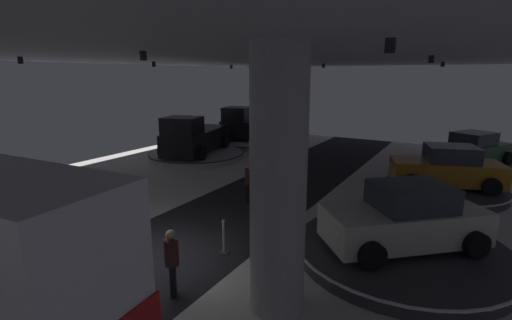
{
  "coord_description": "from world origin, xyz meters",
  "views": [
    {
      "loc": [
        6.99,
        -6.31,
        4.9
      ],
      "look_at": [
        -0.54,
        6.58,
        1.4
      ],
      "focal_mm": 25.79,
      "sensor_mm": 36.0,
      "label": 1
    }
  ],
  "objects": [
    {
      "name": "ground",
      "position": [
        0.0,
        0.0,
        -0.02
      ],
      "size": [
        24.0,
        44.0,
        0.06
      ],
      "color": "silver"
    },
    {
      "name": "display_car_deep_right",
      "position": [
        7.34,
        15.73,
        1.03
      ],
      "size": [
        3.71,
        4.53,
        1.71
      ],
      "color": "#2D5638",
      "rests_on": "display_platform_deep_right"
    },
    {
      "name": "ceiling_with_spotlights",
      "position": [
        0.0,
        -0.0,
        5.55
      ],
      "size": [
        24.0,
        44.0,
        0.39
      ],
      "color": "silver"
    },
    {
      "name": "display_platform_deep_left",
      "position": [
        -5.8,
        16.1,
        0.17
      ],
      "size": [
        5.68,
        5.68,
        0.31
      ],
      "color": "#B7B7BC",
      "rests_on": "ground"
    },
    {
      "name": "stanchion_a",
      "position": [
        1.46,
        1.38,
        0.37
      ],
      "size": [
        0.28,
        0.28,
        1.01
      ],
      "color": "#333338",
      "rests_on": "ground"
    },
    {
      "name": "visitor_walking_far",
      "position": [
        1.62,
        -0.83,
        0.91
      ],
      "size": [
        0.32,
        0.32,
        1.59
      ],
      "color": "black",
      "rests_on": "ground"
    },
    {
      "name": "display_platform_deep_right",
      "position": [
        7.35,
        15.76,
        0.15
      ],
      "size": [
        4.67,
        4.67,
        0.26
      ],
      "color": "#333338",
      "rests_on": "ground"
    },
    {
      "name": "visitor_walking_near",
      "position": [
        -0.08,
        5.26,
        0.91
      ],
      "size": [
        0.32,
        0.32,
        1.59
      ],
      "color": "black",
      "rests_on": "ground"
    },
    {
      "name": "pickup_truck_deep_left",
      "position": [
        -6.11,
        16.02,
        1.24
      ],
      "size": [
        5.66,
        3.69,
        2.3
      ],
      "color": "black",
      "rests_on": "display_platform_deep_left"
    },
    {
      "name": "stanchion_b",
      "position": [
        1.74,
        4.91,
        0.37
      ],
      "size": [
        0.28,
        0.28,
        1.01
      ],
      "color": "#333338",
      "rests_on": "ground"
    },
    {
      "name": "pickup_truck_far_left",
      "position": [
        -6.93,
        10.25,
        1.25
      ],
      "size": [
        3.71,
        5.66,
        2.3
      ],
      "color": "black",
      "rests_on": "display_platform_far_left"
    },
    {
      "name": "column_right",
      "position": [
        3.83,
        -0.02,
        2.75
      ],
      "size": [
        1.14,
        1.14,
        5.5
      ],
      "color": "#ADADB2",
      "rests_on": "ground"
    },
    {
      "name": "display_platform_far_right",
      "position": [
        6.35,
        10.34,
        0.19
      ],
      "size": [
        4.89,
        4.89,
        0.35
      ],
      "color": "#333338",
      "rests_on": "ground"
    },
    {
      "name": "display_platform_mid_right",
      "position": [
        5.77,
        3.64,
        0.2
      ],
      "size": [
        5.76,
        5.76,
        0.37
      ],
      "color": "#333338",
      "rests_on": "ground"
    },
    {
      "name": "display_platform_far_left",
      "position": [
        -7.01,
        10.56,
        0.18
      ],
      "size": [
        5.68,
        5.68,
        0.32
      ],
      "color": "#B7B7BC",
      "rests_on": "ground"
    },
    {
      "name": "display_car_mid_right",
      "position": [
        5.79,
        3.66,
        1.13
      ],
      "size": [
        4.33,
        4.14,
        1.71
      ],
      "color": "silver",
      "rests_on": "display_platform_mid_right"
    },
    {
      "name": "display_car_far_right",
      "position": [
        6.38,
        10.35,
        1.12
      ],
      "size": [
        4.55,
        3.21,
        1.71
      ],
      "color": "#B77519",
      "rests_on": "display_platform_far_right"
    }
  ]
}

